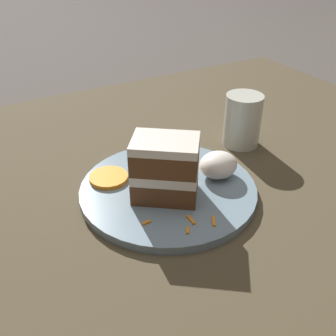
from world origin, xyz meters
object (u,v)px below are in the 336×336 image
object	(u,v)px
orange_garnish	(109,178)
drinking_glass	(242,124)
cake_slice	(165,168)
plate	(168,189)
cream_dollop	(218,165)

from	to	relation	value
orange_garnish	drinking_glass	xyz separation A→B (m)	(0.27, 0.01, 0.03)
cake_slice	drinking_glass	xyz separation A→B (m)	(0.22, 0.09, -0.02)
plate	cream_dollop	bearing A→B (deg)	-9.46
cream_dollop	orange_garnish	xyz separation A→B (m)	(-0.16, 0.08, -0.02)
cake_slice	plate	bearing A→B (deg)	177.52
orange_garnish	cake_slice	bearing A→B (deg)	-54.61
plate	cream_dollop	distance (m)	0.09
plate	cake_slice	bearing A→B (deg)	-129.03
cream_dollop	orange_garnish	world-z (taller)	cream_dollop
drinking_glass	cake_slice	bearing A→B (deg)	-157.05
cream_dollop	orange_garnish	bearing A→B (deg)	153.98
drinking_glass	plate	bearing A→B (deg)	-160.10
drinking_glass	cream_dollop	bearing A→B (deg)	-143.38
plate	cake_slice	distance (m)	0.06
cake_slice	orange_garnish	xyz separation A→B (m)	(-0.06, 0.08, -0.04)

